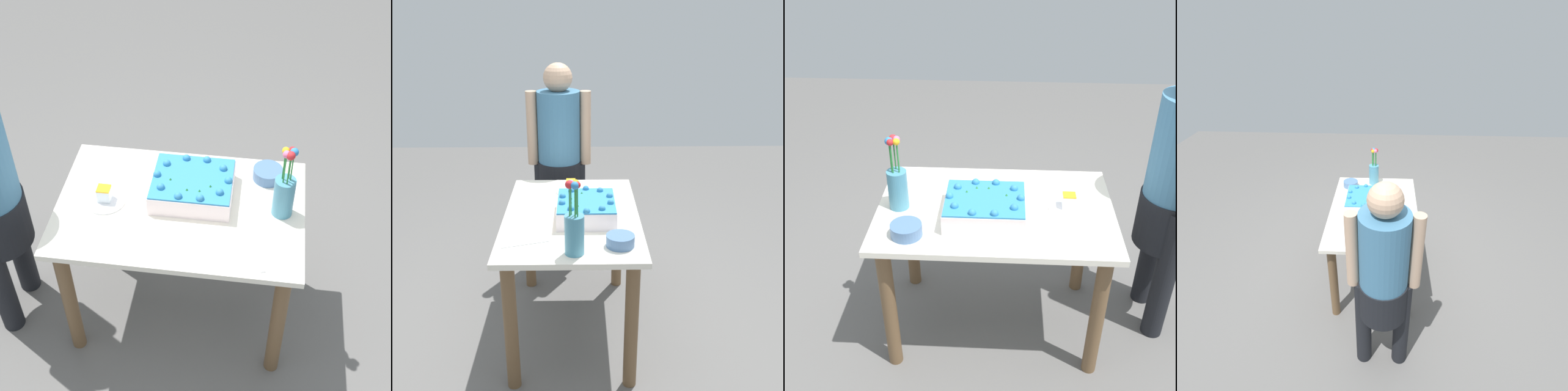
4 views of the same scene
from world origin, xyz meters
TOP-DOWN VIEW (x-y plane):
  - ground_plane at (0.00, 0.00)m, footprint 8.00×8.00m
  - dining_table at (0.00, 0.00)m, footprint 1.13×0.75m
  - sheet_cake at (0.05, 0.08)m, footprint 0.37×0.32m
  - serving_plate_with_slice at (-0.35, -0.01)m, footprint 0.19×0.19m
  - cake_knife at (0.36, -0.22)m, footprint 0.09×0.23m
  - flower_vase at (0.46, 0.02)m, footprint 0.09×0.09m
  - fruit_bowl at (0.39, 0.24)m, footprint 0.14×0.14m

SIDE VIEW (x-z plane):
  - ground_plane at x=0.00m, z-range 0.00..0.00m
  - dining_table at x=0.00m, z-range 0.23..0.99m
  - cake_knife at x=0.36m, z-range 0.76..0.76m
  - serving_plate_with_slice at x=-0.35m, z-range 0.74..0.82m
  - fruit_bowl at x=0.39m, z-range 0.76..0.82m
  - sheet_cake at x=0.05m, z-range 0.75..0.88m
  - flower_vase at x=0.46m, z-range 0.70..1.07m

